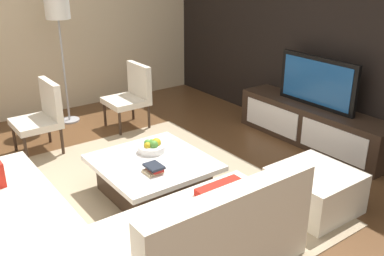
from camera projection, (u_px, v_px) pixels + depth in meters
ground_plane at (151, 201)px, 4.28m from camera, size 14.00×14.00×0.00m
feature_wall_back at (339, 31)px, 5.24m from camera, size 6.40×0.12×2.80m
side_wall_left at (43, 18)px, 6.26m from camera, size 0.12×5.20×2.80m
area_rug at (145, 197)px, 4.35m from camera, size 3.22×2.71×0.01m
media_console at (312, 125)px, 5.51m from camera, size 2.11×0.49×0.50m
television at (317, 82)px, 5.30m from camera, size 1.11×0.06×0.62m
sectional_couch at (84, 236)px, 3.30m from camera, size 2.45×2.32×0.79m
coffee_table at (153, 177)px, 4.34m from camera, size 1.07×1.04×0.38m
accent_chair_near at (43, 113)px, 5.21m from camera, size 0.54×0.51×0.87m
floor_lamp at (58, 15)px, 5.77m from camera, size 0.32×0.32×1.77m
ottoman at (314, 190)px, 4.09m from camera, size 0.70×0.70×0.40m
fruit_bowl at (152, 147)px, 4.44m from camera, size 0.28×0.28×0.14m
accent_chair_far at (132, 92)px, 5.99m from camera, size 0.53×0.53×0.87m
book_stack at (154, 169)px, 4.02m from camera, size 0.19×0.16×0.08m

